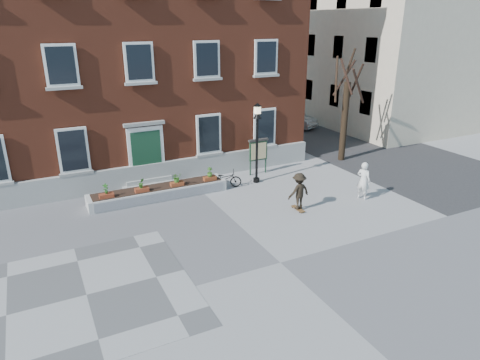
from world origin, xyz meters
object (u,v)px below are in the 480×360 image
bicycle (225,179)px  notice_board (258,151)px  parked_car (292,118)px  bystander (363,181)px  skateboarder (299,191)px  lamp_post (257,132)px

bicycle → notice_board: notice_board is taller
parked_car → bicycle: bearing=-159.0°
bicycle → bystander: bearing=-105.9°
notice_board → skateboarder: notice_board is taller
parked_car → skateboarder: size_ratio=2.36×
parked_car → bystander: size_ratio=2.25×
parked_car → bystander: 13.99m
parked_car → notice_board: bearing=-154.2°
lamp_post → notice_board: (0.65, 1.02, -1.28)m
parked_car → lamp_post: 12.31m
bicycle → bystander: bystander is taller
parked_car → bystander: bystander is taller
parked_car → bystander: (-4.77, -13.15, 0.22)m
bicycle → lamp_post: 2.71m
lamp_post → skateboarder: size_ratio=2.38×
bicycle → parked_car: parked_car is taller
notice_board → skateboarder: 4.82m
lamp_post → notice_board: bearing=57.6°
bicycle → bystander: 6.38m
parked_car → lamp_post: (-7.99, -9.17, 1.90)m
bicycle → lamp_post: size_ratio=0.41×
lamp_post → notice_board: lamp_post is taller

